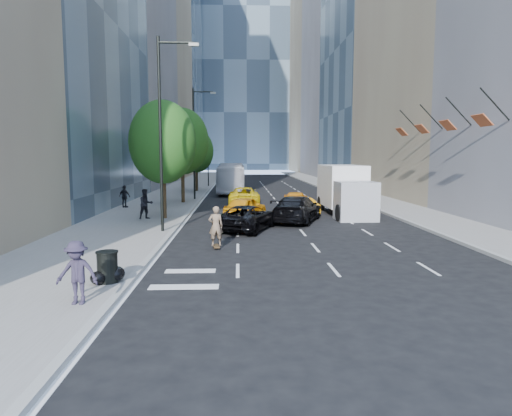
{
  "coord_description": "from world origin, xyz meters",
  "views": [
    {
      "loc": [
        -2.46,
        -20.11,
        4.14
      ],
      "look_at": [
        -1.61,
        1.87,
        1.6
      ],
      "focal_mm": 32.0,
      "sensor_mm": 36.0,
      "label": 1
    }
  ],
  "objects_px": {
    "skateboarder": "(216,229)",
    "box_truck": "(345,190)",
    "trash_can": "(107,268)",
    "black_sedan_mercedes": "(297,209)",
    "city_bus": "(232,178)",
    "black_sedan_lincoln": "(247,218)"
  },
  "relations": [
    {
      "from": "black_sedan_lincoln",
      "to": "city_bus",
      "type": "distance_m",
      "value": 25.38
    },
    {
      "from": "black_sedan_lincoln",
      "to": "city_bus",
      "type": "bearing_deg",
      "value": -67.2
    },
    {
      "from": "skateboarder",
      "to": "city_bus",
      "type": "height_order",
      "value": "city_bus"
    },
    {
      "from": "skateboarder",
      "to": "city_bus",
      "type": "relative_size",
      "value": 0.15
    },
    {
      "from": "skateboarder",
      "to": "black_sedan_lincoln",
      "type": "distance_m",
      "value": 5.19
    },
    {
      "from": "black_sedan_mercedes",
      "to": "city_bus",
      "type": "xyz_separation_m",
      "value": [
        -4.4,
        22.33,
        0.83
      ]
    },
    {
      "from": "skateboarder",
      "to": "box_truck",
      "type": "distance_m",
      "value": 14.15
    },
    {
      "from": "trash_can",
      "to": "skateboarder",
      "type": "bearing_deg",
      "value": 62.15
    },
    {
      "from": "skateboarder",
      "to": "box_truck",
      "type": "relative_size",
      "value": 0.25
    },
    {
      "from": "black_sedan_mercedes",
      "to": "box_truck",
      "type": "xyz_separation_m",
      "value": [
        3.79,
        3.33,
        0.93
      ]
    },
    {
      "from": "black_sedan_mercedes",
      "to": "city_bus",
      "type": "bearing_deg",
      "value": -59.2
    },
    {
      "from": "black_sedan_mercedes",
      "to": "city_bus",
      "type": "distance_m",
      "value": 22.77
    },
    {
      "from": "trash_can",
      "to": "black_sedan_lincoln",
      "type": "bearing_deg",
      "value": 67.11
    },
    {
      "from": "box_truck",
      "to": "trash_can",
      "type": "distance_m",
      "value": 20.79
    },
    {
      "from": "box_truck",
      "to": "trash_can",
      "type": "bearing_deg",
      "value": -125.37
    },
    {
      "from": "black_sedan_mercedes",
      "to": "box_truck",
      "type": "distance_m",
      "value": 5.13
    },
    {
      "from": "black_sedan_mercedes",
      "to": "trash_can",
      "type": "relative_size",
      "value": 5.94
    },
    {
      "from": "black_sedan_lincoln",
      "to": "trash_can",
      "type": "distance_m",
      "value": 11.83
    },
    {
      "from": "black_sedan_lincoln",
      "to": "trash_can",
      "type": "relative_size",
      "value": 5.27
    },
    {
      "from": "black_sedan_lincoln",
      "to": "box_truck",
      "type": "distance_m",
      "value": 9.49
    },
    {
      "from": "black_sedan_lincoln",
      "to": "box_truck",
      "type": "height_order",
      "value": "box_truck"
    },
    {
      "from": "black_sedan_mercedes",
      "to": "box_truck",
      "type": "bearing_deg",
      "value": -119.1
    }
  ]
}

